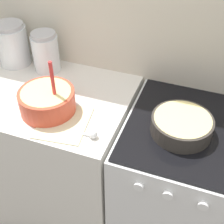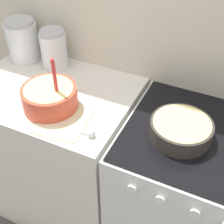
{
  "view_description": "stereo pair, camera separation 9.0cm",
  "coord_description": "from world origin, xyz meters",
  "px_view_note": "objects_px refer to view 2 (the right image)",
  "views": [
    {
      "loc": [
        0.31,
        -0.72,
        1.83
      ],
      "look_at": [
        -0.04,
        0.23,
        0.97
      ],
      "focal_mm": 50.0,
      "sensor_mm": 36.0,
      "label": 1
    },
    {
      "loc": [
        0.4,
        -0.69,
        1.83
      ],
      "look_at": [
        -0.04,
        0.23,
        0.97
      ],
      "focal_mm": 50.0,
      "sensor_mm": 36.0,
      "label": 2
    }
  ],
  "objects_px": {
    "mixing_bowl": "(50,96)",
    "storage_jar_middle": "(54,52)",
    "stove": "(184,200)",
    "baking_pan": "(181,129)",
    "storage_jar_left": "(23,43)"
  },
  "relations": [
    {
      "from": "mixing_bowl",
      "to": "storage_jar_middle",
      "type": "height_order",
      "value": "mixing_bowl"
    },
    {
      "from": "storage_jar_middle",
      "to": "baking_pan",
      "type": "bearing_deg",
      "value": -17.48
    },
    {
      "from": "mixing_bowl",
      "to": "storage_jar_left",
      "type": "relative_size",
      "value": 1.16
    },
    {
      "from": "stove",
      "to": "mixing_bowl",
      "type": "distance_m",
      "value": 0.85
    },
    {
      "from": "storage_jar_left",
      "to": "stove",
      "type": "bearing_deg",
      "value": -10.72
    },
    {
      "from": "stove",
      "to": "storage_jar_left",
      "type": "relative_size",
      "value": 4.04
    },
    {
      "from": "stove",
      "to": "storage_jar_middle",
      "type": "distance_m",
      "value": 1.02
    },
    {
      "from": "stove",
      "to": "mixing_bowl",
      "type": "height_order",
      "value": "mixing_bowl"
    },
    {
      "from": "storage_jar_left",
      "to": "storage_jar_middle",
      "type": "xyz_separation_m",
      "value": [
        0.2,
        -0.0,
        -0.01
      ]
    },
    {
      "from": "stove",
      "to": "storage_jar_left",
      "type": "distance_m",
      "value": 1.2
    },
    {
      "from": "mixing_bowl",
      "to": "storage_jar_left",
      "type": "distance_m",
      "value": 0.48
    },
    {
      "from": "baking_pan",
      "to": "stove",
      "type": "bearing_deg",
      "value": 27.72
    },
    {
      "from": "storage_jar_middle",
      "to": "stove",
      "type": "bearing_deg",
      "value": -13.21
    },
    {
      "from": "mixing_bowl",
      "to": "storage_jar_left",
      "type": "bearing_deg",
      "value": 140.69
    },
    {
      "from": "storage_jar_left",
      "to": "baking_pan",
      "type": "bearing_deg",
      "value": -13.99
    }
  ]
}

